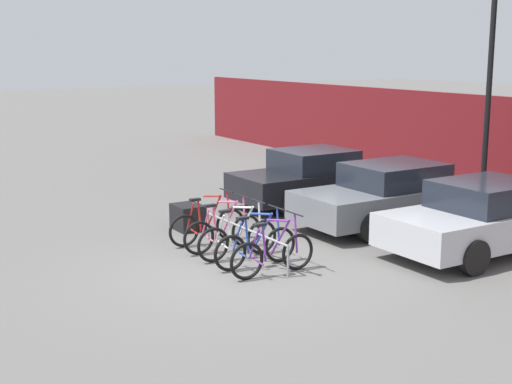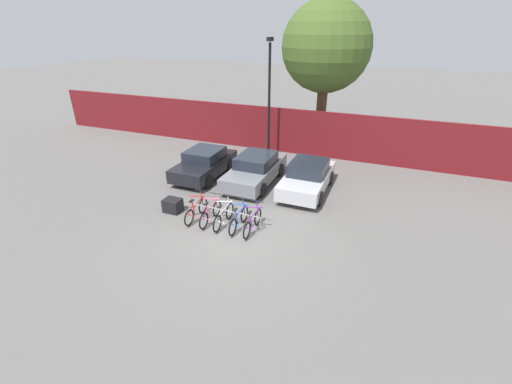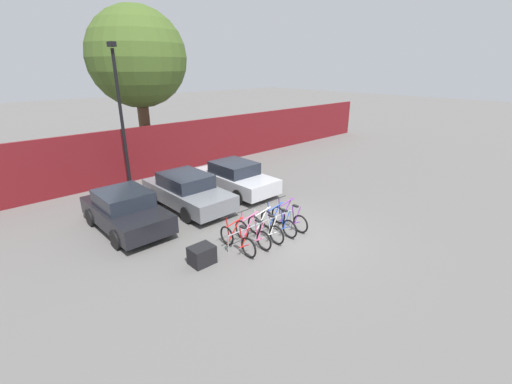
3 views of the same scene
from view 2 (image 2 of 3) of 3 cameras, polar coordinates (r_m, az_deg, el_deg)
name	(u,v)px [view 2 (image 2 of 3)]	position (r m, az deg, el deg)	size (l,w,h in m)	color
ground_plane	(236,236)	(12.64, -3.41, -7.27)	(120.00, 120.00, 0.00)	#605E5B
hoarding_wall	(305,133)	(20.34, 8.09, 9.75)	(36.00, 0.16, 2.63)	maroon
bike_rack	(225,212)	(13.19, -5.16, -3.36)	(2.95, 0.04, 0.57)	gray
bicycle_red	(196,210)	(13.67, -9.94, -3.04)	(0.68, 1.71, 1.05)	black
bicycle_pink	(210,213)	(13.37, -7.60, -3.55)	(0.68, 1.71, 1.05)	black
bicycle_white	(224,216)	(13.13, -5.41, -4.03)	(0.68, 1.71, 1.05)	black
bicycle_blue	(239,219)	(12.88, -2.90, -4.57)	(0.68, 1.71, 1.05)	black
bicycle_purple	(253,222)	(12.68, -0.58, -5.07)	(0.68, 1.71, 1.05)	black
car_black	(205,163)	(17.43, -8.57, 4.76)	(1.91, 3.95, 1.40)	black
car_grey	(255,169)	(16.50, -0.11, 3.83)	(1.91, 4.38, 1.40)	slate
car_silver	(307,177)	(15.81, 8.57, 2.50)	(1.91, 4.09, 1.40)	#B7B7BC
lamp_post	(269,94)	(19.43, 2.22, 16.01)	(0.24, 0.44, 6.39)	black
cargo_crate	(173,205)	(14.46, -13.71, -2.17)	(0.70, 0.56, 0.55)	black
tree_behind_hoarding	(326,47)	(21.23, 11.64, 22.53)	(5.04, 5.04, 8.37)	brown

